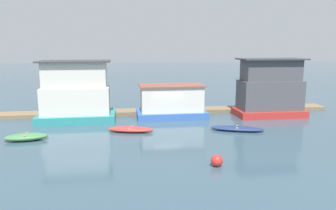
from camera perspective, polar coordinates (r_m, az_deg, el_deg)
The scene contains 10 objects.
ground_plane at distance 30.12m, azimuth -0.27°, elevation -2.28°, with size 200.00×200.00×0.00m, color #385160.
dock_walkway at distance 32.64m, azimuth -0.90°, elevation -1.02°, with size 33.80×2.06×0.30m, color #846B4C.
houseboat_teal at distance 29.98m, azimuth -15.69°, elevation 1.92°, with size 6.65×4.18×5.29m.
houseboat_blue at distance 30.37m, azimuth 0.56°, elevation 0.56°, with size 6.37×3.68×3.02m.
houseboat_red at distance 32.10m, azimuth 17.33°, elevation 2.48°, with size 6.34×3.25×5.40m.
dinghy_green at distance 25.15m, azimuth -23.48°, elevation -5.11°, with size 3.04×1.58×0.51m.
dinghy_red at distance 25.47m, azimuth -6.50°, elevation -4.23°, with size 3.70×1.98×0.41m.
dinghy_navy at distance 26.19m, azimuth 11.93°, elevation -4.03°, with size 4.29×2.50×0.36m.
mooring_post_near_right at distance 31.58m, azimuth -19.06°, elevation -0.58°, with size 0.25×0.25×1.82m, color brown.
buoy_red at distance 18.49m, azimuth 8.50°, elevation -9.53°, with size 0.67×0.67×0.67m, color red.
Camera 1 is at (-3.99, -29.12, 6.59)m, focal length 35.00 mm.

